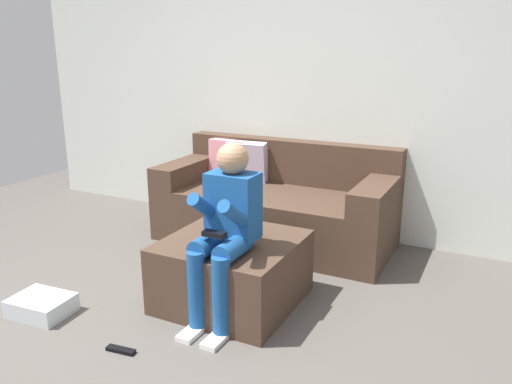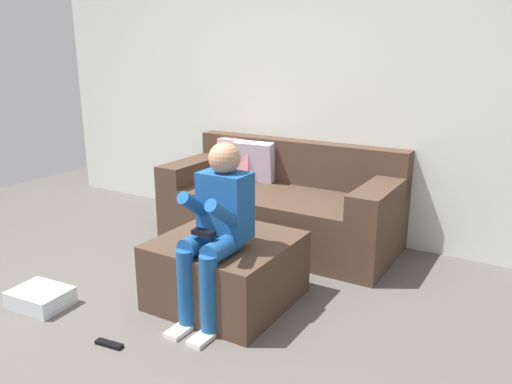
{
  "view_description": "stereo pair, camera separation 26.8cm",
  "coord_description": "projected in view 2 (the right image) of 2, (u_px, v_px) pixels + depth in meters",
  "views": [
    {
      "loc": [
        1.84,
        -1.86,
        1.64
      ],
      "look_at": [
        0.21,
        1.36,
        0.61
      ],
      "focal_mm": 35.4,
      "sensor_mm": 36.0,
      "label": 1
    },
    {
      "loc": [
        2.07,
        -1.73,
        1.64
      ],
      "look_at": [
        0.21,
        1.36,
        0.61
      ],
      "focal_mm": 35.4,
      "sensor_mm": 36.0,
      "label": 2
    }
  ],
  "objects": [
    {
      "name": "storage_bin",
      "position": [
        41.0,
        298.0,
        3.32
      ],
      "size": [
        0.39,
        0.31,
        0.12
      ],
      "primitive_type": "cube",
      "rotation": [
        0.0,
        0.0,
        0.08
      ],
      "color": "silver",
      "rests_on": "ground_plane"
    },
    {
      "name": "ground_plane",
      "position": [
        103.0,
        344.0,
        2.9
      ],
      "size": [
        7.3,
        7.3,
        0.0
      ],
      "primitive_type": "plane",
      "color": "#544F49"
    },
    {
      "name": "remote_near_ottoman",
      "position": [
        109.0,
        344.0,
        2.88
      ],
      "size": [
        0.18,
        0.07,
        0.02
      ],
      "primitive_type": "cube",
      "rotation": [
        0.0,
        0.0,
        0.12
      ],
      "color": "black",
      "rests_on": "ground_plane"
    },
    {
      "name": "wall_back",
      "position": [
        296.0,
        80.0,
        4.52
      ],
      "size": [
        5.61,
        0.1,
        2.73
      ],
      "primitive_type": "cube",
      "color": "silver",
      "rests_on": "ground_plane"
    },
    {
      "name": "couch_sectional",
      "position": [
        280.0,
        206.0,
        4.4
      ],
      "size": [
        2.0,
        0.89,
        0.85
      ],
      "color": "#473326",
      "rests_on": "ground_plane"
    },
    {
      "name": "ottoman",
      "position": [
        227.0,
        270.0,
        3.35
      ],
      "size": [
        0.83,
        0.83,
        0.44
      ],
      "primitive_type": "cube",
      "color": "#473326",
      "rests_on": "ground_plane"
    },
    {
      "name": "person_seated",
      "position": [
        216.0,
        225.0,
        3.04
      ],
      "size": [
        0.31,
        0.57,
        1.1
      ],
      "color": "#194C8C",
      "rests_on": "ground_plane"
    }
  ]
}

